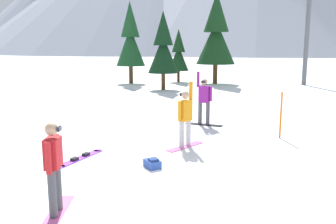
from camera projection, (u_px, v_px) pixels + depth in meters
ground_plane at (188, 194)px, 7.60m from camera, size 800.00×800.00×0.00m
snowboarder_foreground at (54, 167)px, 6.52m from camera, size 0.37×1.56×1.74m
snowboarder_midground at (185, 117)px, 10.97m from camera, size 1.17×1.31×2.01m
snowboarder_background at (204, 100)px, 14.07m from camera, size 1.50×0.80×2.10m
loose_snowboard_far_spare at (80, 158)px, 9.98m from camera, size 0.98×1.81×0.09m
backpack_blue at (152, 163)px, 9.21m from camera, size 0.50×0.54×0.26m
trail_marker_pole at (281, 115)px, 12.08m from camera, size 0.06×0.06×1.57m
pine_tree_twin at (179, 53)px, 30.77m from camera, size 1.76×1.76×4.52m
pine_tree_leaning at (216, 34)px, 29.16m from camera, size 3.16×3.16×7.39m
pine_tree_tall at (130, 39)px, 29.47m from camera, size 2.38×2.38×6.68m
pine_tree_short at (163, 47)px, 25.16m from camera, size 2.16×2.16×5.49m
ski_lift_tower at (308, 14)px, 27.94m from camera, size 2.81×0.36×9.88m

